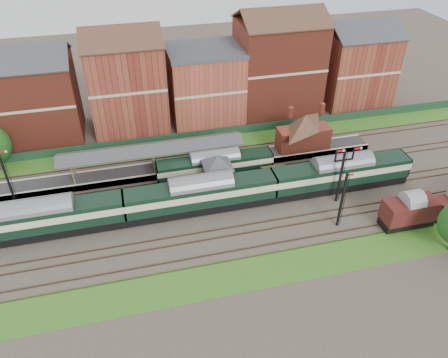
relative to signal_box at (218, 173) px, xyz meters
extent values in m
plane|color=#473D33|center=(3.00, -3.25, -3.19)|extent=(160.00, 160.00, 0.00)
cube|color=#2D6619|center=(3.00, 12.75, -3.16)|extent=(90.00, 4.50, 0.06)
cube|color=#2D6619|center=(3.00, -15.25, -3.16)|extent=(90.00, 5.00, 0.06)
cube|color=#193823|center=(3.00, 14.75, -2.44)|extent=(90.00, 0.12, 1.50)
cube|color=#2D2D2D|center=(-2.00, 6.50, -2.69)|extent=(55.00, 3.40, 1.00)
cube|color=#697956|center=(0.00, 0.00, -1.99)|extent=(3.40, 3.20, 2.40)
cube|color=#4A5032|center=(0.00, 0.00, 0.21)|extent=(3.60, 3.40, 2.00)
pyramid|color=#383A3F|center=(0.00, 0.00, 2.01)|extent=(5.40, 5.40, 1.60)
cube|color=maroon|center=(8.00, 0.00, -2.09)|extent=(3.00, 2.40, 2.20)
cube|color=#4C3323|center=(8.00, -0.65, -0.64)|extent=(3.20, 1.34, 0.79)
cube|color=#4C3323|center=(8.00, 0.65, -0.64)|extent=(3.20, 1.34, 0.79)
cube|color=maroon|center=(15.00, 6.50, -0.44)|extent=(8.00, 3.00, 3.50)
pyramid|color=#4C3323|center=(15.00, 6.50, 2.41)|extent=(8.10, 8.10, 2.20)
cube|color=maroon|center=(12.50, 6.50, 2.91)|extent=(0.60, 0.60, 1.60)
cube|color=maroon|center=(17.50, 6.50, 2.91)|extent=(0.60, 0.60, 1.60)
cube|color=#4A5032|center=(-19.00, 5.20, -0.49)|extent=(0.22, 0.22, 3.40)
cube|color=#4A5032|center=(3.00, 7.80, -0.49)|extent=(0.22, 0.22, 3.40)
cube|color=#383A3F|center=(-8.00, 5.55, 1.41)|extent=(26.00, 1.99, 0.90)
cube|color=#383A3F|center=(-8.00, 7.45, 1.41)|extent=(26.00, 1.99, 0.90)
cube|color=#4A5032|center=(-8.00, 6.50, 1.79)|extent=(26.00, 0.20, 0.20)
cube|color=black|center=(15.00, -5.75, 0.81)|extent=(0.25, 0.25, 8.00)
cube|color=black|center=(15.00, -5.75, 3.41)|extent=(2.60, 0.18, 0.18)
cube|color=#B2140F|center=(14.35, -5.75, 4.86)|extent=(1.10, 0.08, 0.25)
cube|color=#B2140F|center=(16.75, -5.75, 4.86)|extent=(1.10, 0.08, 0.25)
cube|color=black|center=(-27.00, 4.75, 0.81)|extent=(0.25, 0.25, 8.00)
cube|color=#B2140F|center=(-26.45, 4.75, 4.51)|extent=(1.10, 0.08, 0.25)
cube|color=black|center=(13.00, -10.25, 0.81)|extent=(0.25, 0.25, 8.00)
cube|color=#B2140F|center=(13.55, -10.25, 4.51)|extent=(1.10, 0.08, 0.25)
cube|color=maroon|center=(-25.00, 21.75, 3.31)|extent=(14.00, 10.00, 13.00)
cube|color=maroon|center=(-10.00, 21.75, 4.31)|extent=(12.00, 10.00, 15.00)
cube|color=#A64935|center=(3.00, 21.75, 2.81)|extent=(12.00, 10.00, 12.00)
cube|color=maroon|center=(16.00, 21.75, 4.81)|extent=(14.00, 10.00, 16.00)
cube|color=maroon|center=(31.00, 21.75, 3.31)|extent=(12.00, 10.00, 13.00)
cube|color=black|center=(-22.38, -3.25, -2.44)|extent=(19.46, 2.72, 1.19)
cube|color=black|center=(-22.38, -3.25, -0.44)|extent=(19.46, 3.03, 2.81)
cube|color=beige|center=(-22.38, -3.25, -0.10)|extent=(19.48, 3.07, 0.97)
cube|color=slate|center=(-22.38, -3.25, 1.13)|extent=(19.46, 3.03, 0.65)
cube|color=black|center=(-2.92, -3.25, -2.44)|extent=(19.46, 2.72, 1.19)
cube|color=black|center=(-2.92, -3.25, -0.44)|extent=(19.46, 3.03, 2.81)
cube|color=beige|center=(-2.92, -3.25, -0.10)|extent=(19.48, 3.07, 0.97)
cube|color=slate|center=(-2.92, -3.25, 1.13)|extent=(19.46, 3.03, 0.65)
cube|color=black|center=(16.53, -3.25, -2.44)|extent=(19.46, 2.72, 1.19)
cube|color=black|center=(16.53, -3.25, -0.44)|extent=(19.46, 3.03, 2.81)
cube|color=beige|center=(16.53, -3.25, -0.10)|extent=(19.48, 3.07, 0.97)
cube|color=slate|center=(16.53, -3.25, 1.13)|extent=(19.46, 3.03, 0.65)
cube|color=black|center=(0.37, 3.25, -2.53)|extent=(16.52, 2.31, 1.01)
cube|color=black|center=(0.37, 3.25, -0.83)|extent=(16.52, 2.57, 2.39)
cube|color=beige|center=(0.37, 3.25, -0.54)|extent=(16.54, 2.61, 0.83)
cube|color=slate|center=(0.37, 3.25, 0.50)|extent=(16.52, 2.57, 0.55)
cube|color=black|center=(21.30, -12.25, -2.54)|extent=(6.55, 2.41, 0.98)
cube|color=#471416|center=(21.30, -12.25, -0.74)|extent=(6.55, 2.84, 2.62)
cube|color=gray|center=(21.30, -12.25, 0.70)|extent=(6.55, 2.84, 0.48)
camera|label=1|loc=(-10.71, -46.60, 33.76)|focal=35.00mm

